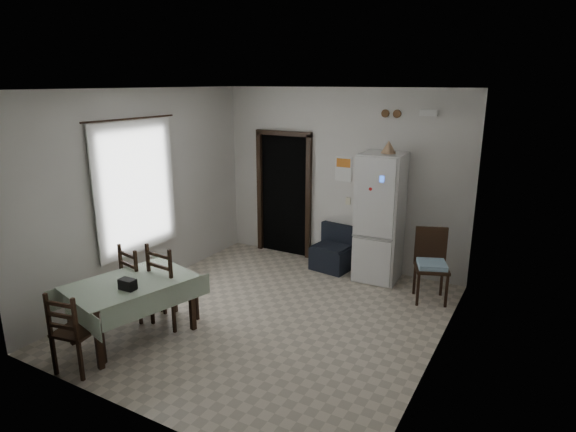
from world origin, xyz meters
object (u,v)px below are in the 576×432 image
(dining_table, at_px, (133,309))
(dining_chair_near_head, at_px, (76,330))
(navy_seat, at_px, (332,248))
(dining_chair_far_left, at_px, (143,280))
(fridge, at_px, (380,218))
(dining_chair_far_right, at_px, (173,283))
(corner_chair, at_px, (432,266))

(dining_table, bearing_deg, dining_chair_near_head, -74.59)
(navy_seat, distance_m, dining_chair_far_left, 3.08)
(fridge, bearing_deg, dining_table, -124.62)
(fridge, xyz_separation_m, dining_chair_far_right, (-1.79, -2.65, -0.45))
(dining_chair_far_left, relative_size, dining_chair_far_right, 0.92)
(dining_chair_far_right, bearing_deg, dining_chair_near_head, 87.38)
(navy_seat, height_order, dining_chair_far_right, dining_chair_far_right)
(navy_seat, bearing_deg, dining_table, -102.81)
(corner_chair, xyz_separation_m, dining_chair_far_left, (-3.18, -2.28, -0.01))
(fridge, distance_m, dining_chair_near_head, 4.43)
(dining_chair_far_right, xyz_separation_m, dining_chair_near_head, (-0.16, -1.30, -0.07))
(corner_chair, height_order, dining_chair_far_left, corner_chair)
(corner_chair, relative_size, dining_table, 0.74)
(fridge, height_order, dining_table, fridge)
(navy_seat, bearing_deg, corner_chair, -6.21)
(navy_seat, xyz_separation_m, corner_chair, (1.69, -0.41, 0.15))
(navy_seat, bearing_deg, dining_chair_far_right, -103.27)
(dining_chair_near_head, bearing_deg, dining_chair_far_right, -107.97)
(dining_table, bearing_deg, corner_chair, 58.85)
(corner_chair, xyz_separation_m, dining_chair_far_right, (-2.70, -2.23, 0.03))
(fridge, xyz_separation_m, dining_chair_far_left, (-2.27, -2.69, -0.49))
(navy_seat, distance_m, corner_chair, 1.74)
(fridge, distance_m, dining_chair_far_right, 3.23)
(dining_chair_far_right, bearing_deg, dining_table, 76.56)
(corner_chair, bearing_deg, dining_chair_far_right, -162.18)
(dining_table, height_order, dining_chair_near_head, dining_chair_near_head)
(dining_table, bearing_deg, navy_seat, 84.56)
(corner_chair, distance_m, dining_chair_far_right, 3.50)
(dining_chair_far_right, height_order, dining_chair_near_head, dining_chair_far_right)
(dining_chair_far_left, bearing_deg, dining_chair_near_head, 116.03)
(navy_seat, height_order, dining_table, dining_table)
(dining_chair_far_left, height_order, dining_chair_far_right, dining_chair_far_right)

